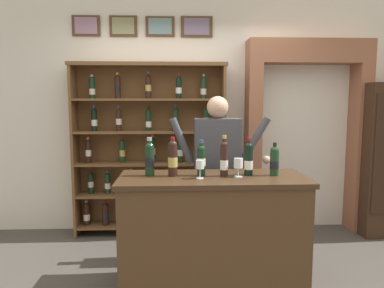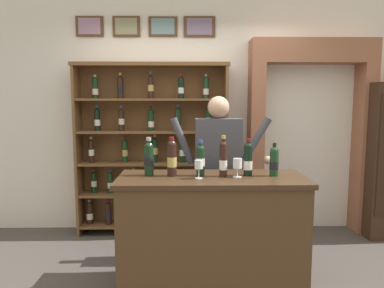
{
  "view_description": "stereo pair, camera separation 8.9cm",
  "coord_description": "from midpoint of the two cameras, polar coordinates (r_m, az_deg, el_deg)",
  "views": [
    {
      "loc": [
        -0.18,
        -2.93,
        1.59
      ],
      "look_at": [
        -0.04,
        0.29,
        1.2
      ],
      "focal_mm": 33.96,
      "sensor_mm": 36.0,
      "label": 1
    },
    {
      "loc": [
        -0.09,
        -2.94,
        1.59
      ],
      "look_at": [
        -0.04,
        0.29,
        1.2
      ],
      "focal_mm": 33.96,
      "sensor_mm": 36.0,
      "label": 2
    }
  ],
  "objects": [
    {
      "name": "tasting_bottle_bianco",
      "position": [
        3.01,
        -2.33,
        -2.12
      ],
      "size": [
        0.08,
        0.08,
        0.33
      ],
      "color": "black",
      "rests_on": "tasting_counter"
    },
    {
      "name": "ground_plane",
      "position": [
        3.34,
        1.62,
        -21.64
      ],
      "size": [
        14.0,
        14.0,
        0.02
      ],
      "primitive_type": "cube",
      "color": "#47423D"
    },
    {
      "name": "tasting_bottle_prosecco",
      "position": [
        3.07,
        9.62,
        -2.33
      ],
      "size": [
        0.07,
        0.07,
        0.31
      ],
      "color": "black",
      "rests_on": "tasting_counter"
    },
    {
      "name": "tasting_counter",
      "position": [
        3.15,
        3.89,
        -13.73
      ],
      "size": [
        1.55,
        0.63,
        0.96
      ],
      "color": "#4C331E",
      "rests_on": "ground"
    },
    {
      "name": "tasting_bottle_brunello",
      "position": [
        3.01,
        5.79,
        -2.26
      ],
      "size": [
        0.07,
        0.07,
        0.34
      ],
      "color": "black",
      "rests_on": "tasting_counter"
    },
    {
      "name": "wine_glass_center",
      "position": [
        3.0,
        8.0,
        -3.15
      ],
      "size": [
        0.07,
        0.07,
        0.16
      ],
      "color": "silver",
      "rests_on": "tasting_counter"
    },
    {
      "name": "shopkeeper",
      "position": [
        3.56,
        4.84,
        -2.41
      ],
      "size": [
        1.0,
        0.22,
        1.63
      ],
      "color": "#2D3347",
      "rests_on": "ground"
    },
    {
      "name": "archway_doorway",
      "position": [
        4.63,
        18.17,
        2.99
      ],
      "size": [
        1.45,
        0.45,
        2.29
      ],
      "color": "#935B42",
      "rests_on": "ground"
    },
    {
      "name": "back_wall",
      "position": [
        4.5,
        0.8,
        8.43
      ],
      "size": [
        12.0,
        0.19,
        3.41
      ],
      "color": "silver",
      "rests_on": "ground"
    },
    {
      "name": "tasting_bottle_rosso",
      "position": [
        3.03,
        2.19,
        -2.38
      ],
      "size": [
        0.07,
        0.07,
        0.3
      ],
      "color": "black",
      "rests_on": "tasting_counter"
    },
    {
      "name": "tasting_bottle_riserva",
      "position": [
        3.1,
        13.58,
        -2.61
      ],
      "size": [
        0.07,
        0.07,
        0.28
      ],
      "color": "#19381E",
      "rests_on": "tasting_counter"
    },
    {
      "name": "wine_glass_left",
      "position": [
        2.91,
        1.95,
        -3.36
      ],
      "size": [
        0.07,
        0.07,
        0.15
      ],
      "color": "silver",
      "rests_on": "tasting_counter"
    },
    {
      "name": "tasting_bottle_super_tuscan",
      "position": [
        3.05,
        -5.95,
        -2.15
      ],
      "size": [
        0.08,
        0.08,
        0.32
      ],
      "color": "black",
      "rests_on": "tasting_counter"
    },
    {
      "name": "wine_shelf",
      "position": [
        4.31,
        -5.65,
        -0.68
      ],
      "size": [
        1.79,
        0.31,
        2.01
      ],
      "color": "brown",
      "rests_on": "ground"
    }
  ]
}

